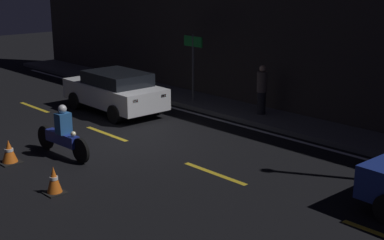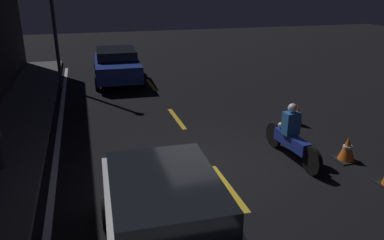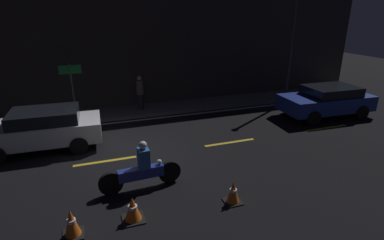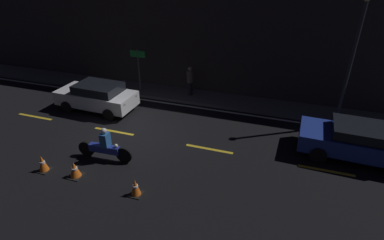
# 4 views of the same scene
# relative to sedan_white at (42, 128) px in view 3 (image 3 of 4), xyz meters

# --- Properties ---
(ground_plane) EXTENTS (56.00, 56.00, 0.00)m
(ground_plane) POSITION_rel_sedan_white_xyz_m (2.95, -1.74, -0.76)
(ground_plane) COLOR black
(raised_curb) EXTENTS (28.00, 1.79, 0.15)m
(raised_curb) POSITION_rel_sedan_white_xyz_m (2.95, 2.97, -0.69)
(raised_curb) COLOR #4C4C4F
(raised_curb) RESTS_ON ground
(building_front) EXTENTS (28.00, 0.30, 6.27)m
(building_front) POSITION_rel_sedan_white_xyz_m (2.95, 4.02, 2.38)
(building_front) COLOR #2D2826
(building_front) RESTS_ON ground
(lane_dash_c) EXTENTS (2.00, 0.14, 0.01)m
(lane_dash_c) POSITION_rel_sedan_white_xyz_m (1.95, -1.74, -0.76)
(lane_dash_c) COLOR gold
(lane_dash_c) RESTS_ON ground
(lane_dash_d) EXTENTS (2.00, 0.14, 0.01)m
(lane_dash_d) POSITION_rel_sedan_white_xyz_m (6.45, -1.74, -0.76)
(lane_dash_d) COLOR gold
(lane_dash_d) RESTS_ON ground
(lane_dash_e) EXTENTS (2.00, 0.14, 0.01)m
(lane_dash_e) POSITION_rel_sedan_white_xyz_m (10.95, -1.74, -0.76)
(lane_dash_e) COLOR gold
(lane_dash_e) RESTS_ON ground
(lane_solid_kerb) EXTENTS (25.20, 0.14, 0.01)m
(lane_solid_kerb) POSITION_rel_sedan_white_xyz_m (2.95, 1.83, -0.76)
(lane_solid_kerb) COLOR silver
(lane_solid_kerb) RESTS_ON ground
(sedan_white) EXTENTS (4.08, 1.95, 1.42)m
(sedan_white) POSITION_rel_sedan_white_xyz_m (0.00, 0.00, 0.00)
(sedan_white) COLOR silver
(sedan_white) RESTS_ON ground
(sedan_blue) EXTENTS (4.22, 2.09, 1.40)m
(sedan_blue) POSITION_rel_sedan_white_xyz_m (12.00, -0.44, 0.00)
(sedan_blue) COLOR navy
(sedan_blue) RESTS_ON ground
(motorcycle) EXTENTS (2.28, 0.37, 1.39)m
(motorcycle) POSITION_rel_sedan_white_xyz_m (2.80, -3.69, -0.19)
(motorcycle) COLOR black
(motorcycle) RESTS_ON ground
(traffic_cone_near) EXTENTS (0.45, 0.45, 0.66)m
(traffic_cone_near) POSITION_rel_sedan_white_xyz_m (1.04, -5.06, -0.44)
(traffic_cone_near) COLOR black
(traffic_cone_near) RESTS_ON ground
(traffic_cone_mid) EXTENTS (0.51, 0.51, 0.60)m
(traffic_cone_mid) POSITION_rel_sedan_white_xyz_m (2.37, -4.96, -0.47)
(traffic_cone_mid) COLOR black
(traffic_cone_mid) RESTS_ON ground
(traffic_cone_far) EXTENTS (0.43, 0.43, 0.61)m
(traffic_cone_far) POSITION_rel_sedan_white_xyz_m (4.88, -5.12, -0.46)
(traffic_cone_far) COLOR black
(traffic_cone_far) RESTS_ON ground
(pedestrian) EXTENTS (0.34, 0.34, 1.62)m
(pedestrian) POSITION_rel_sedan_white_xyz_m (3.98, 3.01, 0.21)
(pedestrian) COLOR black
(pedestrian) RESTS_ON raised_curb
(shop_sign) EXTENTS (0.90, 0.08, 2.40)m
(shop_sign) POSITION_rel_sedan_white_xyz_m (1.03, 2.72, 1.07)
(shop_sign) COLOR #4C4C51
(shop_sign) RESTS_ON raised_curb
(street_lamp) EXTENTS (0.28, 0.28, 5.76)m
(street_lamp) POSITION_rel_sedan_white_xyz_m (11.50, 1.93, 2.48)
(street_lamp) COLOR #333338
(street_lamp) RESTS_ON ground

